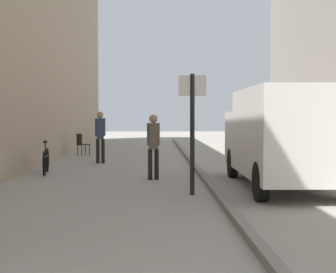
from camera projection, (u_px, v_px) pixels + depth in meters
The scene contains 8 objects.
ground_plane at pixel (146, 177), 13.77m from camera, with size 80.00×80.00×0.00m, color gray.
kerb_strip at pixel (202, 174), 13.81m from camera, with size 0.16×40.00×0.12m, color slate.
pedestrian_main_foreground at pixel (100, 133), 17.60m from camera, with size 0.37×0.24×1.86m.
pedestrian_mid_block at pixel (153, 142), 13.08m from camera, with size 0.34×0.23×1.74m.
delivery_van at pixel (283, 135), 11.63m from camera, with size 2.08×5.52×2.32m.
street_sign_post at pixel (192, 123), 10.54m from camera, with size 0.60×0.11×2.60m.
bicycle_leaning at pixel (46, 161), 14.45m from camera, with size 0.31×1.76×0.98m.
cafe_chair_near_window at pixel (82, 143), 21.11m from camera, with size 0.62×0.62×0.94m.
Camera 1 is at (0.27, -1.72, 1.70)m, focal length 52.55 mm.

